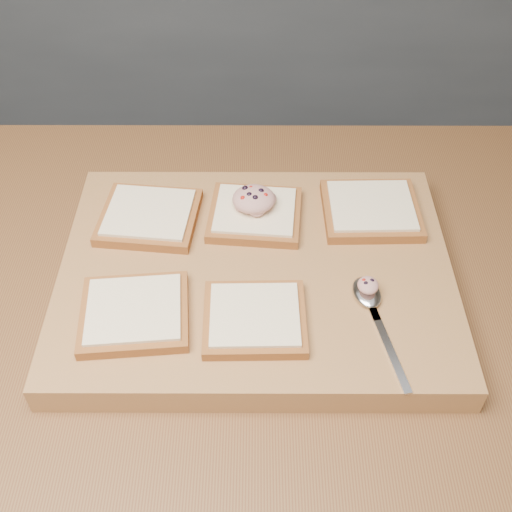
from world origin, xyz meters
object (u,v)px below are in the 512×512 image
at_px(cutting_board, 256,276).
at_px(spoon, 370,300).
at_px(tuna_salad_dollop, 254,199).
at_px(bread_far_center, 255,214).

relative_size(cutting_board, spoon, 2.95).
height_order(tuna_salad_dollop, spoon, tuna_salad_dollop).
relative_size(bread_far_center, spoon, 0.78).
bearing_deg(cutting_board, spoon, -24.51).
height_order(cutting_board, bread_far_center, bread_far_center).
bearing_deg(spoon, bread_far_center, 132.65).
xyz_separation_m(bread_far_center, spoon, (0.14, -0.15, -0.00)).
xyz_separation_m(cutting_board, tuna_salad_dollop, (-0.00, 0.09, 0.05)).
bearing_deg(spoon, tuna_salad_dollop, 132.08).
bearing_deg(tuna_salad_dollop, cutting_board, -87.98).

